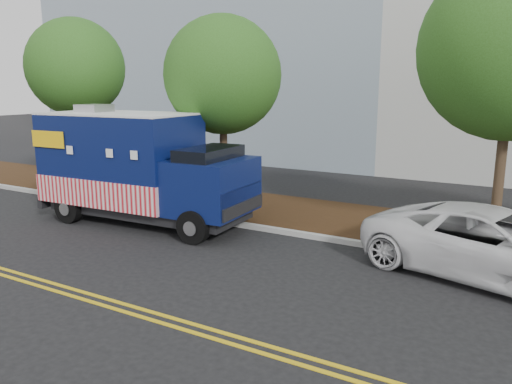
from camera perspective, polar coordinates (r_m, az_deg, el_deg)
The scene contains 11 objects.
ground at distance 14.77m, azimuth -8.11°, elevation -4.71°, with size 120.00×120.00×0.00m, color black.
curb at distance 15.83m, azimuth -5.00°, elevation -3.21°, with size 120.00×0.18×0.15m, color #9E9E99.
mulch_strip at distance 17.54m, azimuth -1.07°, elevation -1.66°, with size 120.00×4.00×0.15m, color black.
centerline_near at distance 11.80m, azimuth -21.70°, elevation -9.82°, with size 120.00×0.10×0.01m, color gold.
centerline_far at distance 11.66m, azimuth -22.67°, elevation -10.17°, with size 120.00×0.10×0.01m, color gold.
tree_a at distance 21.66m, azimuth -19.92°, elevation 13.21°, with size 3.85×3.85×6.87m.
tree_b at distance 16.88m, azimuth -3.84°, elevation 13.15°, with size 3.88×3.88×6.51m.
tree_c at distance 14.28m, azimuth 27.26°, elevation 14.33°, with size 4.57×4.57×7.41m.
sign_post at distance 17.37m, azimuth -10.61°, elevation 1.80°, with size 0.06×0.06×2.40m, color #473828.
food_truck at distance 16.02m, azimuth -13.45°, elevation 2.46°, with size 7.05×2.95×3.65m.
white_car at distance 12.28m, azimuth 25.51°, elevation -5.46°, with size 2.61×5.65×1.57m, color silver.
Camera 1 is at (8.79, -11.09, 4.23)m, focal length 35.00 mm.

